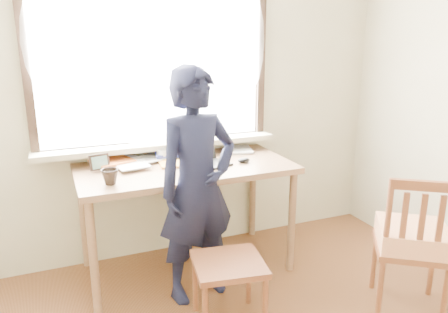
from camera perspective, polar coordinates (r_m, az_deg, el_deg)
name	(u,v)px	position (r m, az deg, el deg)	size (l,w,h in m)	color
room_shell	(307,64)	(1.78, 10.77, 11.76)	(3.52, 4.02, 2.61)	beige
desk	(185,176)	(3.21, -5.05, -2.62)	(1.55, 0.77, 0.83)	#846142
laptop	(202,158)	(3.18, -2.90, -0.18)	(0.39, 0.35, 0.22)	black
mug_white	(164,155)	(3.32, -7.84, 0.24)	(0.11, 0.11, 0.09)	white
mug_dark	(110,177)	(2.86, -14.67, -2.58)	(0.11, 0.11, 0.10)	black
mouse	(244,160)	(3.24, 2.60, -0.49)	(0.09, 0.07, 0.04)	black
desk_clutter	(147,160)	(3.27, -10.04, -0.49)	(0.87, 0.54, 0.04)	white
book_a	(116,163)	(3.28, -13.94, -0.85)	(0.18, 0.24, 0.02)	white
book_b	(229,150)	(3.55, 0.67, 0.84)	(0.18, 0.25, 0.02)	white
picture_frame	(99,163)	(3.15, -15.97, -0.87)	(0.14, 0.05, 0.11)	black
work_chair	(229,271)	(2.74, 0.60, -14.72)	(0.48, 0.46, 0.43)	brown
side_chair	(413,239)	(3.06, 23.40, -9.87)	(0.60, 0.59, 0.94)	brown
person	(197,186)	(2.87, -3.49, -3.92)	(0.57, 0.38, 1.57)	black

